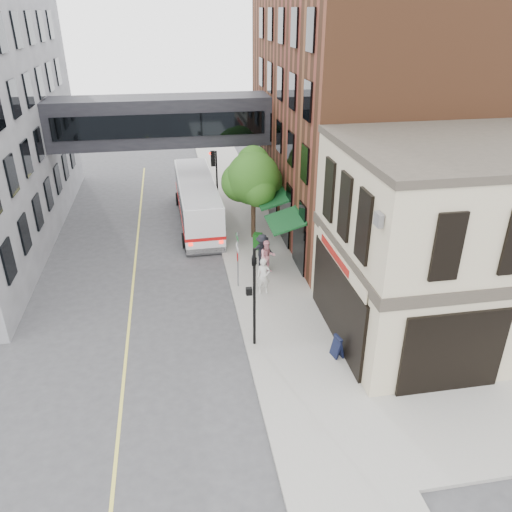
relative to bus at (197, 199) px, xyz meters
name	(u,v)px	position (x,y,z in m)	size (l,w,h in m)	color
ground	(253,378)	(1.02, -16.38, -1.62)	(120.00, 120.00, 0.00)	#38383A
sidewalk_main	(248,232)	(3.02, -2.38, -1.55)	(4.00, 60.00, 0.15)	gray
corner_building	(456,243)	(10.00, -14.38, 2.59)	(10.19, 8.12, 8.45)	#BBA98F
brick_building	(370,115)	(11.00, -1.38, 5.37)	(13.76, 18.00, 14.00)	#5A311C
skyway_bridge	(161,121)	(-1.98, 1.62, 4.88)	(14.00, 3.18, 3.00)	black
traffic_signal_near	(254,286)	(1.39, -14.38, 1.36)	(0.44, 0.22, 4.60)	black
traffic_signal_far	(215,171)	(1.28, 0.62, 1.72)	(0.53, 0.28, 4.50)	black
street_sign_pole	(238,255)	(1.41, -9.38, 0.31)	(0.08, 0.75, 3.00)	gray
street_tree	(253,178)	(3.22, -3.16, 2.29)	(3.80, 3.20, 5.60)	#382619
lane_marking	(134,270)	(-3.98, -6.38, -1.62)	(0.12, 40.00, 0.01)	#D8CC4C
bus	(197,199)	(0.00, 0.00, 0.00)	(2.79, 10.80, 2.89)	silver
pedestrian_a	(264,276)	(2.58, -10.25, -0.54)	(0.68, 0.45, 1.86)	silver
pedestrian_b	(267,257)	(3.19, -8.13, -0.55)	(0.89, 0.70, 1.84)	pink
pedestrian_c	(262,251)	(3.02, -7.49, -0.50)	(1.25, 0.72, 1.94)	black
newspaper_box	(258,241)	(3.19, -5.15, -0.99)	(0.48, 0.43, 0.97)	#135414
sandwich_board	(337,346)	(4.62, -15.80, -1.00)	(0.34, 0.53, 0.95)	black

